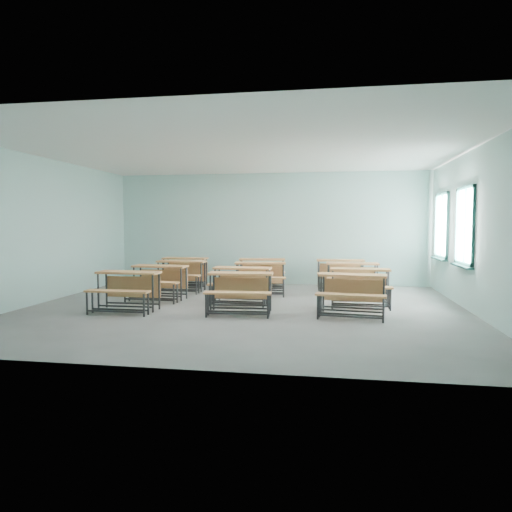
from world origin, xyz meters
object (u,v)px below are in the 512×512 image
(desk_unit_r2c0, at_px, (180,271))
(desk_unit_r2c2, at_px, (353,274))
(desk_unit_r0c1, at_px, (240,286))
(desk_unit_r0c2, at_px, (352,288))
(desk_unit_r3c1, at_px, (262,268))
(desk_unit_r0c0, at_px, (126,285))
(desk_unit_r1c2, at_px, (360,281))
(desk_unit_r2c1, at_px, (260,273))
(desk_unit_r3c0, at_px, (184,267))
(desk_unit_r1c0, at_px, (158,277))
(desk_unit_r1c1, at_px, (241,279))
(desk_unit_r3c2, at_px, (341,269))

(desk_unit_r2c0, height_order, desk_unit_r2c2, same)
(desk_unit_r0c1, relative_size, desk_unit_r0c2, 0.98)
(desk_unit_r2c2, bearing_deg, desk_unit_r3c1, 154.14)
(desk_unit_r0c0, distance_m, desk_unit_r2c0, 2.78)
(desk_unit_r0c2, relative_size, desk_unit_r2c0, 1.07)
(desk_unit_r0c0, relative_size, desk_unit_r1c2, 0.99)
(desk_unit_r2c1, distance_m, desk_unit_r3c0, 2.65)
(desk_unit_r1c0, height_order, desk_unit_r1c1, same)
(desk_unit_r0c2, relative_size, desk_unit_r3c1, 1.00)
(desk_unit_r3c0, xyz_separation_m, desk_unit_r3c2, (4.34, 0.00, 0.00))
(desk_unit_r0c2, relative_size, desk_unit_r1c2, 1.06)
(desk_unit_r1c2, xyz_separation_m, desk_unit_r3c1, (-2.48, 2.43, 0.00))
(desk_unit_r0c2, bearing_deg, desk_unit_r1c2, 85.92)
(desk_unit_r1c0, bearing_deg, desk_unit_r1c2, 2.63)
(desk_unit_r1c0, distance_m, desk_unit_r3c1, 3.16)
(desk_unit_r1c2, distance_m, desk_unit_r3c2, 2.47)
(desk_unit_r0c1, bearing_deg, desk_unit_r3c0, 118.82)
(desk_unit_r0c2, bearing_deg, desk_unit_r0c0, -170.34)
(desk_unit_r2c2, relative_size, desk_unit_r3c2, 1.00)
(desk_unit_r0c0, bearing_deg, desk_unit_r2c1, 48.89)
(desk_unit_r0c1, relative_size, desk_unit_r3c0, 1.03)
(desk_unit_r0c0, bearing_deg, desk_unit_r1c2, 16.65)
(desk_unit_r0c1, xyz_separation_m, desk_unit_r3c1, (-0.12, 3.64, 0.00))
(desk_unit_r0c1, distance_m, desk_unit_r1c2, 2.64)
(desk_unit_r0c0, distance_m, desk_unit_r0c1, 2.28)
(desk_unit_r0c0, bearing_deg, desk_unit_r3c1, 60.65)
(desk_unit_r0c2, height_order, desk_unit_r1c2, same)
(desk_unit_r0c1, relative_size, desk_unit_r3c1, 0.98)
(desk_unit_r0c2, bearing_deg, desk_unit_r2c0, 155.74)
(desk_unit_r0c1, height_order, desk_unit_r0c2, same)
(desk_unit_r0c2, distance_m, desk_unit_r3c1, 4.23)
(desk_unit_r3c1, bearing_deg, desk_unit_r1c2, -50.98)
(desk_unit_r2c0, relative_size, desk_unit_r3c2, 0.96)
(desk_unit_r0c2, bearing_deg, desk_unit_r3c2, 98.97)
(desk_unit_r1c0, relative_size, desk_unit_r2c0, 1.03)
(desk_unit_r0c2, distance_m, desk_unit_r2c0, 4.94)
(desk_unit_r2c2, xyz_separation_m, desk_unit_r3c1, (-2.39, 1.00, 0.00))
(desk_unit_r1c2, height_order, desk_unit_r3c1, same)
(desk_unit_r0c0, height_order, desk_unit_r2c2, same)
(desk_unit_r0c1, height_order, desk_unit_r3c1, same)
(desk_unit_r0c1, height_order, desk_unit_r1c1, same)
(desk_unit_r1c1, xyz_separation_m, desk_unit_r3c2, (2.19, 2.55, 0.00))
(desk_unit_r1c2, bearing_deg, desk_unit_r3c0, 153.16)
(desk_unit_r2c1, bearing_deg, desk_unit_r1c2, -34.46)
(desk_unit_r1c2, height_order, desk_unit_r3c0, same)
(desk_unit_r0c2, xyz_separation_m, desk_unit_r2c2, (0.12, 2.58, 0.00))
(desk_unit_r2c2, bearing_deg, desk_unit_r2c1, -178.10)
(desk_unit_r1c1, height_order, desk_unit_r1c2, same)
(desk_unit_r2c0, bearing_deg, desk_unit_r3c1, 27.77)
(desk_unit_r2c0, bearing_deg, desk_unit_r1c2, -17.31)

